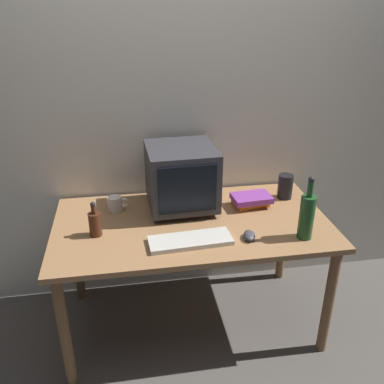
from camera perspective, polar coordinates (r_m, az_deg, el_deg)
ground_plane at (r=2.73m, az=0.00°, el=-17.16°), size 6.00×6.00×0.00m
back_wall at (r=2.53m, az=-1.75°, el=11.86°), size 4.00×0.08×2.50m
desk at (r=2.34m, az=0.00°, el=-5.79°), size 1.51×0.81×0.71m
crt_monitor at (r=2.37m, az=-1.46°, el=2.07°), size 0.39×0.40×0.37m
keyboard at (r=2.11m, az=-0.24°, el=-6.65°), size 0.43×0.18×0.02m
computer_mouse at (r=2.16m, az=7.85°, el=-5.91°), size 0.08×0.11×0.04m
bottle_tall at (r=2.17m, az=15.44°, el=-3.09°), size 0.08×0.08×0.34m
bottle_short at (r=2.20m, az=-13.14°, el=-4.16°), size 0.06×0.06×0.19m
book_stack at (r=2.48m, az=8.08°, el=-1.09°), size 0.23×0.17×0.07m
mug at (r=2.43m, az=-10.45°, el=-1.62°), size 0.12×0.08×0.09m
metal_canister at (r=2.60m, az=12.65°, el=0.74°), size 0.09×0.09×0.15m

